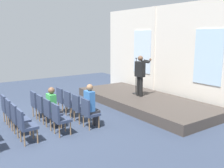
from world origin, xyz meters
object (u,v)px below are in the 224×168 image
Objects in this scene: speaker at (140,73)px; mic_stand at (136,86)px; chair_r0_c1 at (70,102)px; chair_r2_c0 at (8,107)px; audience_r0_c3 at (91,104)px; chair_r1_c0 at (37,103)px; chair_r2_c1 at (13,112)px; chair_r1_c2 at (51,112)px; chair_r0_c0 at (63,99)px; chair_r0_c3 at (89,111)px; audience_r1_c2 at (53,105)px; chair_r0_c2 at (79,107)px; chair_r2_c3 at (25,124)px; chair_r2_c2 at (18,118)px; chair_r1_c1 at (43,107)px; chair_r1_c3 at (59,117)px.

mic_stand is (-0.43, 0.14, -0.63)m from speaker.
chair_r0_c1 is 2.03m from chair_r2_c0.
mic_stand is at bearing 116.80° from audience_r0_c3.
audience_r0_c3 reaches higher than chair_r1_c0.
chair_r2_c1 is (-0.11, -5.01, -0.78)m from speaker.
chair_r2_c1 is at bearing -123.67° from chair_r1_c2.
chair_r1_c0 is at bearing 90.00° from chair_r2_c0.
chair_r0_c0 is at bearing -103.70° from speaker.
chair_r2_c1 is (-1.28, -1.92, 0.00)m from chair_r0_c3.
chair_r1_c2 is at bearing -90.00° from audience_r1_c2.
chair_r1_c0 is 0.96m from chair_r2_c0.
chair_r2_c1 is (-1.28, -2.00, -0.23)m from audience_r0_c3.
chair_r0_c1 is at bearing 126.10° from audience_r1_c2.
chair_r1_c0 is (-1.92, -0.96, 0.00)m from chair_r0_c3.
chair_r0_c2 is (0.53, -3.09, -0.78)m from speaker.
chair_r0_c2 is at bearing 36.89° from chair_r1_c0.
mic_stand is 1.65× the size of chair_r2_c1.
chair_r0_c1 is at bearing 56.33° from chair_r1_c0.
audience_r1_c2 reaches higher than chair_r0_c1.
mic_stand is 4.30m from chair_r1_c2.
chair_r2_c3 is at bearing -72.82° from mic_stand.
chair_r1_c1 is at bearing 123.67° from chair_r2_c2.
chair_r2_c1 is (0.64, -0.96, 0.00)m from chair_r1_c0.
chair_r1_c1 is at bearing 90.00° from chair_r2_c1.
audience_r0_c3 is 1.06m from chair_r1_c3.
audience_r1_c2 is at bearing 39.19° from chair_r2_c0.
chair_r1_c1 is 1.00× the size of chair_r1_c2.
mic_stand is at bearing 94.26° from chair_r1_c1.
chair_r1_c1 is 0.64m from chair_r1_c2.
chair_r0_c2 is at bearing -80.32° from speaker.
mic_stand is at bearing 102.80° from chair_r1_c2.
chair_r1_c0 is 1.00× the size of chair_r2_c2.
chair_r1_c2 is 0.20m from audience_r1_c2.
chair_r1_c2 is 0.96m from chair_r2_c2.
chair_r1_c3 is at bearing 0.00° from chair_r1_c1.
chair_r1_c0 is at bearing -100.54° from speaker.
chair_r0_c1 is 1.00× the size of chair_r0_c3.
chair_r0_c2 is (0.95, -3.23, -0.15)m from mic_stand.
chair_r1_c2 and chair_r2_c3 have the same top height.
audience_r0_c3 is at bearing 2.33° from chair_r0_c0.
chair_r1_c2 is at bearing 180.00° from chair_r1_c3.
chair_r0_c0 and chair_r2_c3 have the same top height.
chair_r2_c3 is at bearing -56.33° from chair_r0_c1.
chair_r2_c0 is at bearing -153.42° from chair_r1_c3.
audience_r0_c3 is at bearing 39.06° from chair_r1_c1.
audience_r1_c2 is (0.53, -3.97, -0.60)m from speaker.
speaker is 1.77× the size of chair_r1_c1.
speaker reaches higher than chair_r0_c2.
audience_r1_c2 is 1.38× the size of chair_r2_c0.
chair_r0_c0 and chair_r0_c2 have the same top height.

